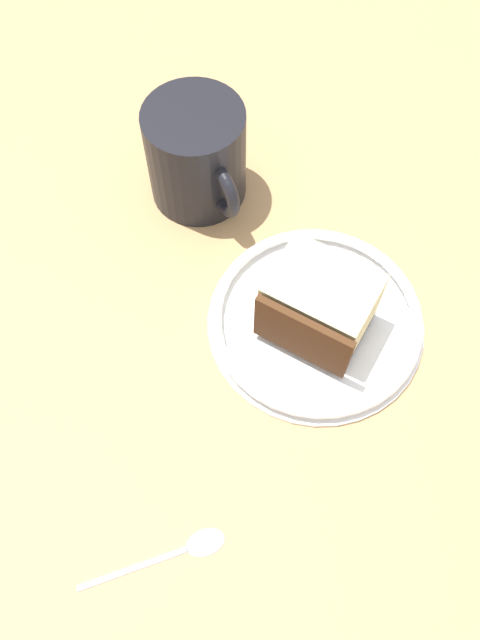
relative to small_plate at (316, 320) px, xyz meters
The scene contains 5 objects.
ground_plane 6.38cm from the small_plate, 59.15° to the right, with size 112.56×112.56×2.43cm, color tan.
small_plate is the anchor object (origin of this frame).
cake_slice 3.15cm from the small_plate, 37.70° to the right, with size 10.66×10.92×6.46cm.
tea_mug 18.67cm from the small_plate, 152.14° to the right, with size 11.57×9.19×9.91cm.
teaspoon 21.88cm from the small_plate, 37.40° to the right, with size 3.48×11.33×0.80cm.
Camera 1 is at (21.68, -4.85, 50.85)cm, focal length 36.38 mm.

